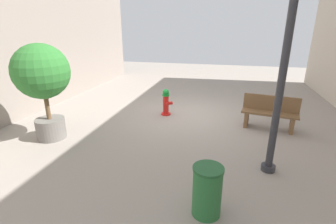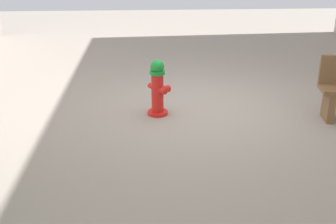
# 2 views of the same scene
# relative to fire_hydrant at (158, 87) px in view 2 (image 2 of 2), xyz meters

# --- Properties ---
(ground_plane) EXTENTS (23.40, 23.40, 0.00)m
(ground_plane) POSITION_rel_fire_hydrant_xyz_m (-0.73, -0.24, -0.44)
(ground_plane) COLOR gray
(fire_hydrant) EXTENTS (0.38, 0.39, 0.88)m
(fire_hydrant) POSITION_rel_fire_hydrant_xyz_m (0.00, 0.00, 0.00)
(fire_hydrant) COLOR red
(fire_hydrant) RESTS_ON ground_plane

